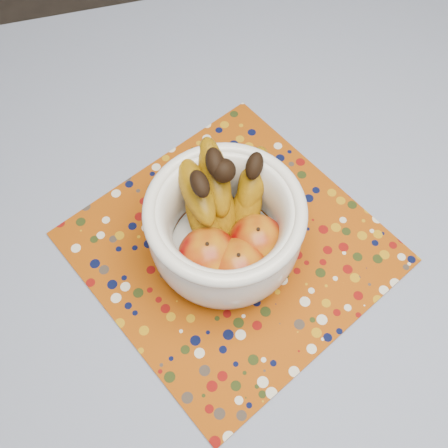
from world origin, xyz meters
name	(u,v)px	position (x,y,z in m)	size (l,w,h in m)	color
table	(309,301)	(0.00, 0.00, 0.67)	(1.20, 1.20, 0.75)	brown
tablecloth	(317,281)	(0.00, 0.00, 0.76)	(1.32, 1.32, 0.01)	slate
placemat	(231,247)	(-0.11, 0.08, 0.76)	(0.40, 0.40, 0.00)	#8F3C07
fruit_bowl	(226,222)	(-0.12, 0.09, 0.84)	(0.23, 0.23, 0.17)	white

